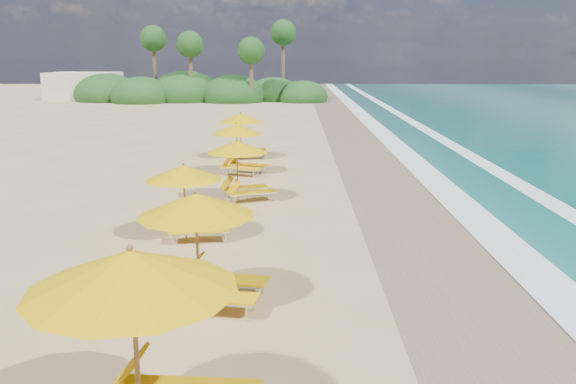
# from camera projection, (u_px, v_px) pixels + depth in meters

# --- Properties ---
(ground) EXTENTS (160.00, 160.00, 0.00)m
(ground) POSITION_uv_depth(u_px,v_px,m) (288.00, 236.00, 15.81)
(ground) COLOR tan
(ground) RESTS_ON ground
(wet_sand) EXTENTS (4.00, 160.00, 0.01)m
(wet_sand) POSITION_uv_depth(u_px,v_px,m) (438.00, 236.00, 15.76)
(wet_sand) COLOR #8D7354
(wet_sand) RESTS_ON ground
(surf_foam) EXTENTS (4.00, 160.00, 0.01)m
(surf_foam) POSITION_uv_depth(u_px,v_px,m) (540.00, 236.00, 15.73)
(surf_foam) COLOR white
(surf_foam) RESTS_ON ground
(station_1) EXTENTS (2.90, 2.71, 2.59)m
(station_1) POSITION_uv_depth(u_px,v_px,m) (151.00, 335.00, 7.11)
(station_1) COLOR olive
(station_1) RESTS_ON ground
(station_2) EXTENTS (2.68, 2.55, 2.26)m
(station_2) POSITION_uv_depth(u_px,v_px,m) (206.00, 241.00, 11.24)
(station_2) COLOR olive
(station_2) RESTS_ON ground
(station_3) EXTENTS (2.40, 2.29, 2.02)m
(station_3) POSITION_uv_depth(u_px,v_px,m) (191.00, 196.00, 15.37)
(station_3) COLOR olive
(station_3) RESTS_ON ground
(station_4) EXTENTS (2.64, 2.60, 2.03)m
(station_4) POSITION_uv_depth(u_px,v_px,m) (242.00, 166.00, 19.48)
(station_4) COLOR olive
(station_4) RESTS_ON ground
(station_5) EXTENTS (2.66, 2.63, 2.06)m
(station_5) POSITION_uv_depth(u_px,v_px,m) (240.00, 145.00, 23.70)
(station_5) COLOR olive
(station_5) RESTS_ON ground
(station_6) EXTENTS (2.52, 2.39, 2.13)m
(station_6) POSITION_uv_depth(u_px,v_px,m) (244.00, 132.00, 27.33)
(station_6) COLOR olive
(station_6) RESTS_ON ground
(treeline) EXTENTS (25.80, 8.80, 9.74)m
(treeline) POSITION_uv_depth(u_px,v_px,m) (195.00, 91.00, 60.00)
(treeline) COLOR #163D14
(treeline) RESTS_ON ground
(beach_building) EXTENTS (7.00, 5.00, 2.80)m
(beach_building) POSITION_uv_depth(u_px,v_px,m) (84.00, 86.00, 62.45)
(beach_building) COLOR beige
(beach_building) RESTS_ON ground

